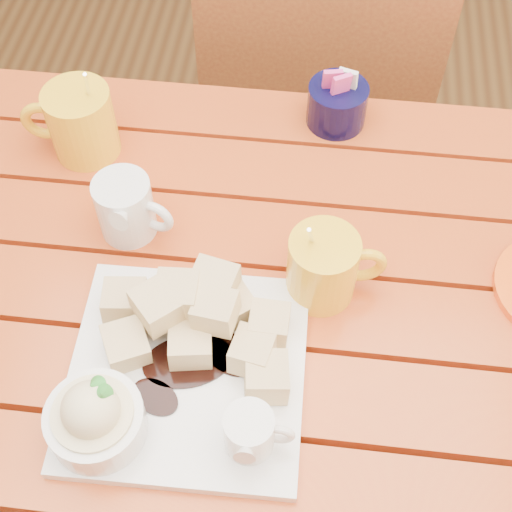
# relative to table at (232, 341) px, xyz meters

# --- Properties ---
(ground) EXTENTS (5.00, 5.00, 0.00)m
(ground) POSITION_rel_table_xyz_m (0.00, -0.00, -0.64)
(ground) COLOR #4F2E16
(ground) RESTS_ON ground
(table) EXTENTS (1.20, 0.79, 0.75)m
(table) POSITION_rel_table_xyz_m (0.00, 0.00, 0.00)
(table) COLOR #B02F16
(table) RESTS_ON ground
(dessert_plate) EXTENTS (0.28, 0.28, 0.11)m
(dessert_plate) POSITION_rel_table_xyz_m (-0.05, -0.12, 0.14)
(dessert_plate) COLOR white
(dessert_plate) RESTS_ON table
(coffee_mug_left) EXTENTS (0.14, 0.10, 0.16)m
(coffee_mug_left) POSITION_rel_table_xyz_m (-0.25, 0.24, 0.16)
(coffee_mug_left) COLOR yellow
(coffee_mug_left) RESTS_ON table
(coffee_mug_right) EXTENTS (0.12, 0.09, 0.15)m
(coffee_mug_right) POSITION_rel_table_xyz_m (0.12, 0.03, 0.16)
(coffee_mug_right) COLOR yellow
(coffee_mug_right) RESTS_ON table
(cream_pitcher) EXTENTS (0.11, 0.09, 0.09)m
(cream_pitcher) POSITION_rel_table_xyz_m (-0.15, 0.10, 0.16)
(cream_pitcher) COLOR white
(cream_pitcher) RESTS_ON table
(sugar_caddy) EXTENTS (0.09, 0.09, 0.10)m
(sugar_caddy) POSITION_rel_table_xyz_m (0.12, 0.34, 0.14)
(sugar_caddy) COLOR black
(sugar_caddy) RESTS_ON table
(chair_far) EXTENTS (0.44, 0.44, 0.91)m
(chair_far) POSITION_rel_table_xyz_m (0.08, 0.65, -0.13)
(chair_far) COLOR brown
(chair_far) RESTS_ON ground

